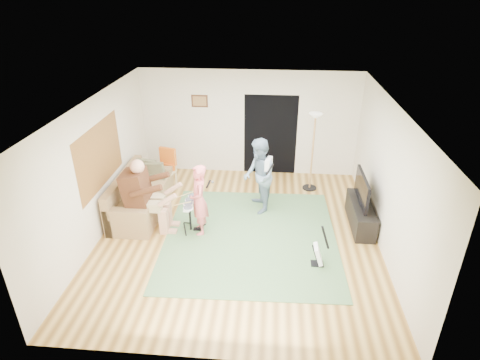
{
  "coord_description": "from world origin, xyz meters",
  "views": [
    {
      "loc": [
        0.61,
        -6.74,
        4.64
      ],
      "look_at": [
        0.0,
        0.3,
        1.09
      ],
      "focal_mm": 30.0,
      "sensor_mm": 36.0,
      "label": 1
    }
  ],
  "objects_px": {
    "guitar_spare": "(319,254)",
    "drum_kit": "(190,217)",
    "guitarist": "(259,176)",
    "torchiere_lamp": "(314,138)",
    "dining_chair": "(166,175)",
    "tv_cabinet": "(361,214)",
    "sofa": "(138,199)",
    "singer": "(199,200)",
    "television": "(362,189)"
  },
  "relations": [
    {
      "from": "guitarist",
      "to": "sofa",
      "type": "bearing_deg",
      "value": -97.02
    },
    {
      "from": "guitarist",
      "to": "television",
      "type": "height_order",
      "value": "guitarist"
    },
    {
      "from": "guitar_spare",
      "to": "drum_kit",
      "type": "bearing_deg",
      "value": 159.98
    },
    {
      "from": "guitarist",
      "to": "torchiere_lamp",
      "type": "bearing_deg",
      "value": 119.85
    },
    {
      "from": "torchiere_lamp",
      "to": "dining_chair",
      "type": "height_order",
      "value": "torchiere_lamp"
    },
    {
      "from": "guitar_spare",
      "to": "singer",
      "type": "bearing_deg",
      "value": 159.32
    },
    {
      "from": "drum_kit",
      "to": "singer",
      "type": "xyz_separation_m",
      "value": [
        0.21,
        -0.05,
        0.44
      ]
    },
    {
      "from": "sofa",
      "to": "torchiere_lamp",
      "type": "bearing_deg",
      "value": 20.13
    },
    {
      "from": "sofa",
      "to": "singer",
      "type": "relative_size",
      "value": 1.48
    },
    {
      "from": "dining_chair",
      "to": "torchiere_lamp",
      "type": "bearing_deg",
      "value": 20.68
    },
    {
      "from": "singer",
      "to": "guitar_spare",
      "type": "bearing_deg",
      "value": 52.41
    },
    {
      "from": "guitarist",
      "to": "dining_chair",
      "type": "distance_m",
      "value": 2.48
    },
    {
      "from": "guitar_spare",
      "to": "television",
      "type": "bearing_deg",
      "value": 56.45
    },
    {
      "from": "drum_kit",
      "to": "tv_cabinet",
      "type": "relative_size",
      "value": 0.5
    },
    {
      "from": "drum_kit",
      "to": "guitarist",
      "type": "height_order",
      "value": "guitarist"
    },
    {
      "from": "singer",
      "to": "torchiere_lamp",
      "type": "xyz_separation_m",
      "value": [
        2.36,
        2.11,
        0.57
      ]
    },
    {
      "from": "sofa",
      "to": "guitarist",
      "type": "height_order",
      "value": "guitarist"
    },
    {
      "from": "sofa",
      "to": "dining_chair",
      "type": "relative_size",
      "value": 2.13
    },
    {
      "from": "guitar_spare",
      "to": "dining_chair",
      "type": "xyz_separation_m",
      "value": [
        -3.46,
        2.65,
        0.13
      ]
    },
    {
      "from": "drum_kit",
      "to": "torchiere_lamp",
      "type": "height_order",
      "value": "torchiere_lamp"
    },
    {
      "from": "singer",
      "to": "television",
      "type": "bearing_deg",
      "value": 82.68
    },
    {
      "from": "singer",
      "to": "tv_cabinet",
      "type": "distance_m",
      "value": 3.37
    },
    {
      "from": "guitarist",
      "to": "tv_cabinet",
      "type": "xyz_separation_m",
      "value": [
        2.15,
        -0.43,
        -0.59
      ]
    },
    {
      "from": "drum_kit",
      "to": "singer",
      "type": "height_order",
      "value": "singer"
    },
    {
      "from": "sofa",
      "to": "television",
      "type": "height_order",
      "value": "television"
    },
    {
      "from": "guitar_spare",
      "to": "dining_chair",
      "type": "relative_size",
      "value": 0.81
    },
    {
      "from": "tv_cabinet",
      "to": "television",
      "type": "height_order",
      "value": "television"
    },
    {
      "from": "guitarist",
      "to": "drum_kit",
      "type": "bearing_deg",
      "value": -68.45
    },
    {
      "from": "guitarist",
      "to": "torchiere_lamp",
      "type": "distance_m",
      "value": 1.73
    },
    {
      "from": "guitar_spare",
      "to": "television",
      "type": "height_order",
      "value": "television"
    },
    {
      "from": "sofa",
      "to": "tv_cabinet",
      "type": "relative_size",
      "value": 1.56
    },
    {
      "from": "tv_cabinet",
      "to": "sofa",
      "type": "bearing_deg",
      "value": 178.21
    },
    {
      "from": "guitar_spare",
      "to": "dining_chair",
      "type": "height_order",
      "value": "dining_chair"
    },
    {
      "from": "television",
      "to": "drum_kit",
      "type": "bearing_deg",
      "value": -171.75
    },
    {
      "from": "drum_kit",
      "to": "guitar_spare",
      "type": "xyz_separation_m",
      "value": [
        2.51,
        -0.91,
        -0.07
      ]
    },
    {
      "from": "drum_kit",
      "to": "sofa",
      "type": "bearing_deg",
      "value": 153.39
    },
    {
      "from": "tv_cabinet",
      "to": "television",
      "type": "bearing_deg",
      "value": 180.0
    },
    {
      "from": "torchiere_lamp",
      "to": "singer",
      "type": "bearing_deg",
      "value": -138.11
    },
    {
      "from": "tv_cabinet",
      "to": "dining_chair",
      "type": "bearing_deg",
      "value": 164.45
    },
    {
      "from": "singer",
      "to": "guitar_spare",
      "type": "height_order",
      "value": "singer"
    },
    {
      "from": "singer",
      "to": "television",
      "type": "height_order",
      "value": "singer"
    },
    {
      "from": "singer",
      "to": "tv_cabinet",
      "type": "height_order",
      "value": "singer"
    },
    {
      "from": "dining_chair",
      "to": "television",
      "type": "relative_size",
      "value": 0.91
    },
    {
      "from": "guitarist",
      "to": "dining_chair",
      "type": "xyz_separation_m",
      "value": [
        -2.29,
        0.81,
        -0.47
      ]
    },
    {
      "from": "guitarist",
      "to": "dining_chair",
      "type": "height_order",
      "value": "guitarist"
    },
    {
      "from": "drum_kit",
      "to": "tv_cabinet",
      "type": "distance_m",
      "value": 3.54
    },
    {
      "from": "dining_chair",
      "to": "tv_cabinet",
      "type": "xyz_separation_m",
      "value": [
        4.45,
        -1.24,
        -0.12
      ]
    },
    {
      "from": "sofa",
      "to": "guitarist",
      "type": "distance_m",
      "value": 2.72
    },
    {
      "from": "guitarist",
      "to": "tv_cabinet",
      "type": "relative_size",
      "value": 1.2
    },
    {
      "from": "sofa",
      "to": "guitar_spare",
      "type": "bearing_deg",
      "value": -22.33
    }
  ]
}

